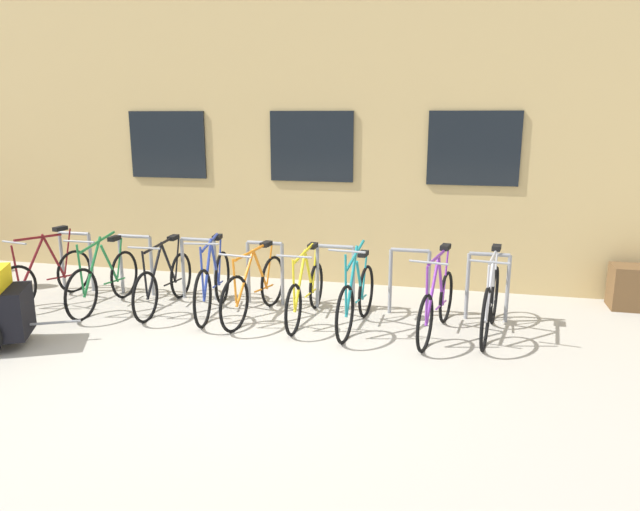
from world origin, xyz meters
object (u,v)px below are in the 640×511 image
bicycle_silver (490,302)px  bicycle_blue (213,284)px  bicycle_maroon (47,275)px  bicycle_orange (255,288)px  bicycle_teal (356,298)px  bicycle_yellow (306,292)px  bicycle_purple (436,304)px  planter_box (638,288)px  bicycle_black (164,282)px  bicycle_green (104,280)px

bicycle_silver → bicycle_blue: bicycle_blue is taller
bicycle_blue → bicycle_maroon: bearing=-179.6°
bicycle_orange → bicycle_blue: bearing=179.2°
bicycle_silver → bicycle_maroon: bicycle_silver is taller
bicycle_teal → bicycle_blue: (-1.96, 0.12, 0.02)m
bicycle_yellow → bicycle_purple: 1.68m
bicycle_yellow → planter_box: size_ratio=2.46×
bicycle_maroon → bicycle_blue: bicycle_blue is taller
bicycle_maroon → planter_box: size_ratio=2.33×
bicycle_silver → bicycle_yellow: bicycle_silver is taller
bicycle_silver → bicycle_purple: bearing=-166.4°
bicycle_silver → bicycle_blue: (-3.57, -0.03, 0.00)m
bicycle_teal → bicycle_yellow: size_ratio=0.97×
bicycle_yellow → bicycle_maroon: size_ratio=1.06×
bicycle_black → bicycle_maroon: bicycle_maroon is taller
bicycle_purple → bicycle_blue: 2.94m
bicycle_teal → bicycle_maroon: size_ratio=1.03×
bicycle_orange → planter_box: 5.21m
bicycle_teal → bicycle_orange: size_ratio=0.93×
bicycle_orange → bicycle_teal: bearing=-4.5°
bicycle_black → bicycle_purple: size_ratio=1.02×
bicycle_teal → bicycle_yellow: bicycle_teal is taller
bicycle_blue → bicycle_orange: bearing=-0.8°
bicycle_orange → bicycle_maroon: bearing=-179.8°
bicycle_purple → bicycle_black: bearing=177.4°
bicycle_black → bicycle_purple: bicycle_purple is taller
bicycle_teal → planter_box: size_ratio=2.39×
bicycle_silver → planter_box: 2.49m
bicycle_maroon → bicycle_black: bearing=2.1°
bicycle_silver → bicycle_orange: bearing=-179.2°
bicycle_black → bicycle_maroon: 1.80m
bicycle_silver → bicycle_black: size_ratio=0.98×
bicycle_teal → bicycle_orange: 1.37m
bicycle_purple → bicycle_green: bearing=179.9°
bicycle_silver → bicycle_green: 5.14m
bicycle_silver → bicycle_yellow: size_ratio=1.00×
bicycle_black → bicycle_yellow: bearing=-0.1°
bicycle_blue → bicycle_silver: bearing=0.5°
bicycle_yellow → bicycle_maroon: bicycle_maroon is taller
bicycle_yellow → bicycle_green: size_ratio=1.00×
bicycle_green → bicycle_purple: size_ratio=1.00×
bicycle_blue → planter_box: 5.78m
bicycle_purple → planter_box: (2.65, 1.61, -0.08)m
bicycle_teal → bicycle_purple: size_ratio=0.97×
bicycle_orange → bicycle_yellow: size_ratio=1.04×
bicycle_teal → bicycle_orange: bicycle_teal is taller
bicycle_maroon → bicycle_green: bearing=-5.4°
bicycle_silver → planter_box: bearing=36.0°
bicycle_purple → bicycle_blue: bicycle_blue is taller
bicycle_maroon → bicycle_orange: bearing=0.2°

